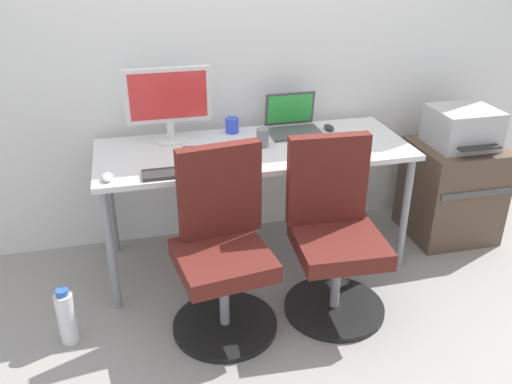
{
  "coord_description": "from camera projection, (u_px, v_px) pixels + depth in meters",
  "views": [
    {
      "loc": [
        -0.67,
        -2.79,
        1.88
      ],
      "look_at": [
        0.0,
        -0.05,
        0.48
      ],
      "focal_mm": 38.05,
      "sensor_mm": 36.0,
      "label": 1
    }
  ],
  "objects": [
    {
      "name": "open_laptop",
      "position": [
        293.0,
        123.0,
        3.29
      ],
      "size": [
        0.31,
        0.26,
        0.23
      ],
      "color": "#4C4C51",
      "rests_on": "desk"
    },
    {
      "name": "office_chair_right",
      "position": [
        334.0,
        237.0,
        2.81
      ],
      "size": [
        0.54,
        0.54,
        0.94
      ],
      "color": "black",
      "rests_on": "ground"
    },
    {
      "name": "phone_near_monitor",
      "position": [
        190.0,
        152.0,
        3.01
      ],
      "size": [
        0.07,
        0.14,
        0.01
      ],
      "primitive_type": "cube",
      "color": "black",
      "rests_on": "desk"
    },
    {
      "name": "ground_plane",
      "position": [
        254.0,
        257.0,
        3.41
      ],
      "size": [
        5.28,
        5.28,
        0.0
      ],
      "primitive_type": "plane",
      "color": "gray"
    },
    {
      "name": "water_bottle_on_floor",
      "position": [
        67.0,
        317.0,
        2.66
      ],
      "size": [
        0.09,
        0.09,
        0.31
      ],
      "color": "white",
      "rests_on": "ground"
    },
    {
      "name": "desk",
      "position": [
        254.0,
        158.0,
        3.11
      ],
      "size": [
        1.77,
        0.69,
        0.74
      ],
      "color": "silver",
      "rests_on": "ground"
    },
    {
      "name": "mouse_by_laptop",
      "position": [
        329.0,
        127.0,
        3.33
      ],
      "size": [
        0.06,
        0.1,
        0.03
      ],
      "primitive_type": "ellipsoid",
      "color": "#2D2D2D",
      "rests_on": "desk"
    },
    {
      "name": "pen_cup",
      "position": [
        263.0,
        138.0,
        3.06
      ],
      "size": [
        0.07,
        0.07,
        0.1
      ],
      "primitive_type": "cylinder",
      "color": "slate",
      "rests_on": "desk"
    },
    {
      "name": "coffee_mug",
      "position": [
        232.0,
        125.0,
        3.28
      ],
      "size": [
        0.08,
        0.08,
        0.09
      ],
      "primitive_type": "cylinder",
      "color": "blue",
      "rests_on": "desk"
    },
    {
      "name": "mouse_by_monitor",
      "position": [
        107.0,
        177.0,
        2.68
      ],
      "size": [
        0.06,
        0.1,
        0.03
      ],
      "primitive_type": "ellipsoid",
      "color": "silver",
      "rests_on": "desk"
    },
    {
      "name": "side_cabinet",
      "position": [
        451.0,
        190.0,
        3.55
      ],
      "size": [
        0.53,
        0.5,
        0.63
      ],
      "color": "brown",
      "rests_on": "ground"
    },
    {
      "name": "back_wall",
      "position": [
        237.0,
        33.0,
        3.2
      ],
      "size": [
        4.4,
        0.04,
        2.6
      ],
      "primitive_type": "cube",
      "color": "white",
      "rests_on": "ground"
    },
    {
      "name": "office_chair_left",
      "position": [
        222.0,
        251.0,
        2.69
      ],
      "size": [
        0.54,
        0.54,
        0.94
      ],
      "color": "black",
      "rests_on": "ground"
    },
    {
      "name": "printer",
      "position": [
        462.0,
        127.0,
        3.36
      ],
      "size": [
        0.38,
        0.4,
        0.24
      ],
      "color": "#B7B7B7",
      "rests_on": "side_cabinet"
    },
    {
      "name": "desktop_monitor",
      "position": [
        168.0,
        100.0,
        3.05
      ],
      "size": [
        0.48,
        0.18,
        0.43
      ],
      "color": "silver",
      "rests_on": "desk"
    },
    {
      "name": "keyboard_by_monitor",
      "position": [
        176.0,
        173.0,
        2.74
      ],
      "size": [
        0.34,
        0.12,
        0.02
      ],
      "primitive_type": "cube",
      "color": "#2D2D2D",
      "rests_on": "desk"
    },
    {
      "name": "keyboard_by_laptop",
      "position": [
        323.0,
        158.0,
        2.91
      ],
      "size": [
        0.34,
        0.12,
        0.02
      ],
      "primitive_type": "cube",
      "color": "silver",
      "rests_on": "desk"
    }
  ]
}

